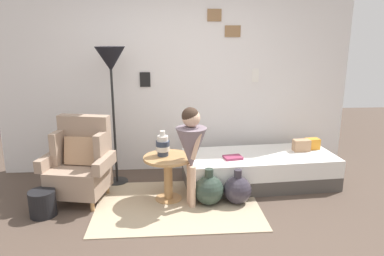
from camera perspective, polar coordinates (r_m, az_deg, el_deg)
ground_plane at (r=3.49m, az=-1.35°, el=-17.76°), size 12.00×12.00×0.00m
gallery_wall at (r=4.93m, az=-2.62°, el=8.00°), size 4.80×0.12×2.60m
rug at (r=4.14m, az=-2.34°, el=-12.16°), size 1.83×1.31×0.01m
armchair at (r=4.32m, az=-17.43°, el=-5.39°), size 0.84×0.70×0.97m
daybed at (r=4.69m, az=10.64°, el=-6.49°), size 1.95×0.93×0.40m
pillow_head at (r=5.00m, az=18.74°, el=-2.41°), size 0.19×0.14×0.14m
pillow_mid at (r=4.87m, az=17.15°, el=-2.67°), size 0.22×0.13×0.15m
side_table at (r=4.12m, az=-3.86°, el=-6.58°), size 0.56×0.56×0.53m
vase_striped at (r=4.07m, az=-4.72°, el=-2.78°), size 0.16×0.16×0.29m
floor_lamp at (r=4.47m, az=-12.91°, el=9.65°), size 0.37×0.37×1.74m
person_child at (r=3.85m, az=-0.13°, el=-2.61°), size 0.34×0.34×1.14m
book_on_daybed at (r=4.41m, az=6.58°, el=-4.71°), size 0.24×0.20×0.03m
demijohn_near at (r=4.09m, az=2.73°, el=-9.86°), size 0.34×0.34×0.43m
demijohn_far at (r=4.14m, az=7.30°, el=-9.78°), size 0.32×0.32×0.41m
magazine_basket at (r=4.18m, az=-22.85°, el=-11.07°), size 0.28×0.28×0.28m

